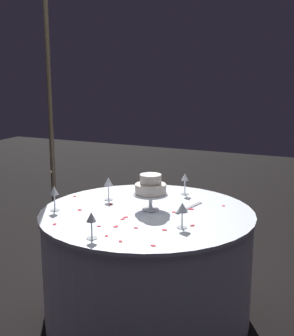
% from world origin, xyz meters
% --- Properties ---
extents(ground_plane, '(12.00, 12.00, 0.00)m').
position_xyz_m(ground_plane, '(0.00, 0.00, 0.00)').
color(ground_plane, black).
extents(decorative_arch, '(2.02, 0.05, 2.26)m').
position_xyz_m(decorative_arch, '(-0.00, 0.39, 1.47)').
color(decorative_arch, '#473D2D').
rests_on(decorative_arch, ground).
extents(main_table, '(1.35, 1.35, 0.73)m').
position_xyz_m(main_table, '(0.00, 0.00, 0.36)').
color(main_table, silver).
rests_on(main_table, ground).
extents(tiered_cake, '(0.22, 0.22, 0.23)m').
position_xyz_m(tiered_cake, '(0.01, 0.04, 0.87)').
color(tiered_cake, silver).
rests_on(tiered_cake, main_table).
extents(wine_glass_0, '(0.06, 0.06, 0.16)m').
position_xyz_m(wine_glass_0, '(-0.54, -0.22, 0.84)').
color(wine_glass_0, silver).
rests_on(wine_glass_0, main_table).
extents(wine_glass_1, '(0.06, 0.06, 0.15)m').
position_xyz_m(wine_glass_1, '(0.30, -0.19, 0.84)').
color(wine_glass_1, silver).
rests_on(wine_glass_1, main_table).
extents(wine_glass_2, '(0.06, 0.06, 0.15)m').
position_xyz_m(wine_glass_2, '(0.08, 0.47, 0.84)').
color(wine_glass_2, silver).
rests_on(wine_glass_2, main_table).
extents(wine_glass_3, '(0.06, 0.06, 0.16)m').
position_xyz_m(wine_glass_3, '(-0.34, 0.12, 0.85)').
color(wine_glass_3, silver).
rests_on(wine_glass_3, main_table).
extents(wine_glass_4, '(0.06, 0.06, 0.15)m').
position_xyz_m(wine_glass_4, '(-0.08, -0.55, 0.83)').
color(wine_glass_4, silver).
rests_on(wine_glass_4, main_table).
extents(cake_knife, '(0.08, 0.29, 0.01)m').
position_xyz_m(cake_knife, '(0.22, 0.15, 0.73)').
color(cake_knife, silver).
rests_on(cake_knife, main_table).
extents(rose_petal_0, '(0.03, 0.04, 0.00)m').
position_xyz_m(rose_petal_0, '(0.35, -0.14, 0.73)').
color(rose_petal_0, red).
rests_on(rose_petal_0, main_table).
extents(rose_petal_1, '(0.04, 0.04, 0.00)m').
position_xyz_m(rose_petal_1, '(-0.26, 0.49, 0.73)').
color(rose_petal_1, red).
rests_on(rose_petal_1, main_table).
extents(rose_petal_2, '(0.04, 0.04, 0.00)m').
position_xyz_m(rose_petal_2, '(-0.40, -0.15, 0.73)').
color(rose_petal_2, red).
rests_on(rose_petal_2, main_table).
extents(rose_petal_3, '(0.04, 0.04, 0.00)m').
position_xyz_m(rose_petal_3, '(0.16, 0.05, 0.73)').
color(rose_petal_3, red).
rests_on(rose_petal_3, main_table).
extents(rose_petal_4, '(0.04, 0.04, 0.00)m').
position_xyz_m(rose_petal_4, '(-0.07, -0.16, 0.73)').
color(rose_petal_4, red).
rests_on(rose_petal_4, main_table).
extents(rose_petal_5, '(0.04, 0.03, 0.00)m').
position_xyz_m(rose_petal_5, '(0.23, -0.27, 0.73)').
color(rose_petal_5, red).
rests_on(rose_petal_5, main_table).
extents(rose_petal_6, '(0.03, 0.03, 0.00)m').
position_xyz_m(rose_petal_6, '(-0.14, -0.37, 0.73)').
color(rose_petal_6, red).
rests_on(rose_petal_6, main_table).
extents(rose_petal_7, '(0.03, 0.04, 0.00)m').
position_xyz_m(rose_petal_7, '(-0.60, 0.10, 0.73)').
color(rose_petal_7, red).
rests_on(rose_petal_7, main_table).
extents(rose_petal_8, '(0.04, 0.04, 0.00)m').
position_xyz_m(rose_petal_8, '(0.24, 0.15, 0.73)').
color(rose_petal_8, red).
rests_on(rose_petal_8, main_table).
extents(rose_petal_9, '(0.02, 0.03, 0.00)m').
position_xyz_m(rose_petal_9, '(-0.02, -0.49, 0.73)').
color(rose_petal_9, red).
rests_on(rose_petal_9, main_table).
extents(rose_petal_10, '(0.03, 0.03, 0.00)m').
position_xyz_m(rose_petal_10, '(0.41, 0.31, 0.73)').
color(rose_petal_10, red).
rests_on(rose_petal_10, main_table).
extents(rose_petal_11, '(0.03, 0.02, 0.00)m').
position_xyz_m(rose_petal_11, '(0.07, -0.31, 0.73)').
color(rose_petal_11, red).
rests_on(rose_petal_11, main_table).
extents(rose_petal_12, '(0.03, 0.03, 0.00)m').
position_xyz_m(rose_petal_12, '(-0.28, 0.04, 0.73)').
color(rose_petal_12, red).
rests_on(rose_petal_12, main_table).
extents(rose_petal_13, '(0.03, 0.04, 0.00)m').
position_xyz_m(rose_petal_13, '(-0.07, -0.20, 0.73)').
color(rose_petal_13, red).
rests_on(rose_petal_13, main_table).
extents(rose_petal_14, '(0.03, 0.03, 0.00)m').
position_xyz_m(rose_petal_14, '(0.08, -0.52, 0.73)').
color(rose_petal_14, red).
rests_on(rose_petal_14, main_table).
extents(rose_petal_15, '(0.03, 0.02, 0.00)m').
position_xyz_m(rose_petal_15, '(0.26, -0.51, 0.73)').
color(rose_petal_15, red).
rests_on(rose_petal_15, main_table).
extents(rose_petal_16, '(0.03, 0.04, 0.00)m').
position_xyz_m(rose_petal_16, '(-0.05, -0.33, 0.73)').
color(rose_petal_16, red).
rests_on(rose_petal_16, main_table).
extents(rose_petal_17, '(0.03, 0.04, 0.00)m').
position_xyz_m(rose_petal_17, '(-0.39, -0.44, 0.73)').
color(rose_petal_17, red).
rests_on(rose_petal_17, main_table).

